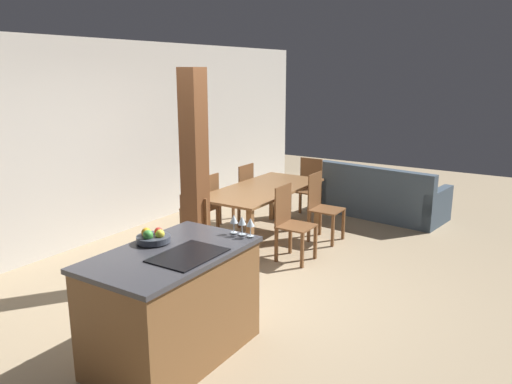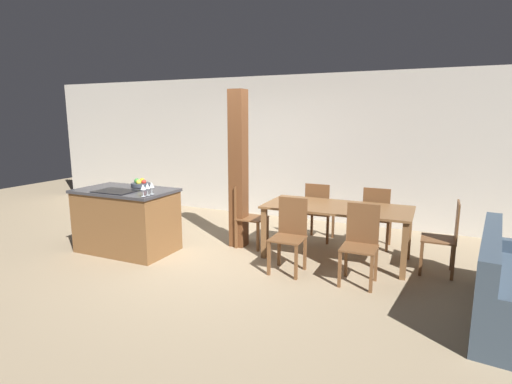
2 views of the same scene
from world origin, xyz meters
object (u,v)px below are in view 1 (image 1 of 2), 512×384
(fruit_bowl, at_px, (153,237))
(dining_chair_head_end, at_px, (201,232))
(kitchen_island, at_px, (173,304))
(dining_chair_near_left, at_px, (291,222))
(dining_table, at_px, (263,194))
(dining_chair_far_left, at_px, (204,206))
(dining_chair_foot_end, at_px, (308,187))
(timber_post, at_px, (195,177))
(dining_chair_far_right, at_px, (240,193))
(dining_chair_near_right, at_px, (322,206))
(wine_glass_far, at_px, (234,219))
(wine_glass_near, at_px, (250,223))
(wine_glass_middle, at_px, (242,221))
(couch, at_px, (382,199))

(fruit_bowl, bearing_deg, dining_chair_head_end, 24.98)
(kitchen_island, relative_size, fruit_bowl, 5.00)
(dining_chair_near_left, relative_size, dining_chair_head_end, 1.00)
(dining_chair_head_end, bearing_deg, kitchen_island, 121.47)
(dining_table, distance_m, dining_chair_far_left, 0.83)
(dining_table, distance_m, dining_chair_foot_end, 1.36)
(dining_chair_far_left, distance_m, timber_post, 1.43)
(dining_chair_far_right, distance_m, dining_chair_head_end, 1.92)
(dining_chair_near_right, distance_m, dining_chair_far_right, 1.36)
(dining_chair_far_right, relative_size, timber_post, 0.40)
(dining_chair_near_right, height_order, dining_chair_far_right, same)
(dining_table, bearing_deg, dining_chair_near_right, -57.10)
(dining_chair_near_right, distance_m, dining_chair_foot_end, 1.14)
(dining_chair_near_right, xyz_separation_m, timber_post, (-1.92, 0.64, 0.68))
(kitchen_island, distance_m, dining_chair_near_left, 2.43)
(dining_chair_far_left, height_order, timber_post, timber_post)
(wine_glass_far, distance_m, dining_chair_far_right, 3.26)
(fruit_bowl, xyz_separation_m, wine_glass_far, (0.55, -0.42, 0.08))
(kitchen_island, height_order, dining_chair_foot_end, dining_chair_foot_end)
(fruit_bowl, relative_size, dining_chair_far_right, 0.30)
(dining_chair_far_right, height_order, timber_post, timber_post)
(dining_chair_foot_end, bearing_deg, timber_post, -89.15)
(fruit_bowl, bearing_deg, dining_chair_foot_end, 9.16)
(dining_table, height_order, dining_chair_head_end, dining_chair_head_end)
(dining_table, relative_size, dining_chair_near_right, 2.10)
(fruit_bowl, height_order, dining_table, fruit_bowl)
(dining_chair_head_end, relative_size, timber_post, 0.40)
(wine_glass_far, bearing_deg, wine_glass_near, -90.00)
(wine_glass_far, height_order, dining_chair_head_end, wine_glass_far)
(dining_chair_near_left, bearing_deg, wine_glass_near, -161.99)
(dining_table, relative_size, dining_chair_foot_end, 2.10)
(wine_glass_near, distance_m, dining_chair_head_end, 1.64)
(wine_glass_middle, distance_m, dining_table, 2.56)
(dining_chair_far_left, distance_m, couch, 2.99)
(wine_glass_far, xyz_separation_m, timber_post, (0.76, 1.05, 0.12))
(wine_glass_near, bearing_deg, dining_chair_head_end, 55.03)
(wine_glass_far, bearing_deg, dining_chair_near_left, 12.94)
(dining_chair_near_right, bearing_deg, dining_chair_head_end, 159.24)
(wine_glass_near, xyz_separation_m, dining_chair_head_end, (0.88, 1.26, -0.56))
(wine_glass_middle, distance_m, couch, 4.33)
(kitchen_island, bearing_deg, couch, -0.95)
(wine_glass_far, relative_size, dining_chair_near_right, 0.17)
(dining_chair_near_left, height_order, couch, dining_chair_near_left)
(dining_chair_near_right, bearing_deg, wine_glass_far, -171.23)
(wine_glass_near, height_order, wine_glass_middle, same)
(couch, bearing_deg, dining_chair_head_end, 80.70)
(dining_chair_far_left, bearing_deg, wine_glass_near, 47.23)
(wine_glass_middle, height_order, couch, wine_glass_middle)
(dining_chair_near_right, bearing_deg, dining_table, 122.90)
(dining_table, bearing_deg, wine_glass_far, -153.97)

